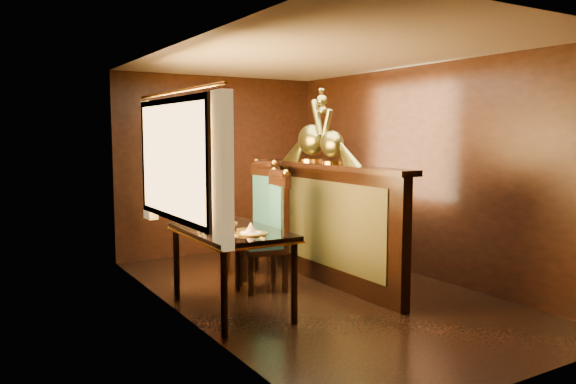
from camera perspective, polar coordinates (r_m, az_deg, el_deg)
name	(u,v)px	position (r m, az deg, el deg)	size (l,w,h in m)	color
ground	(318,293)	(6.10, 3.04, -10.21)	(5.00, 5.00, 0.00)	black
room_shell	(311,145)	(5.83, 2.33, 4.81)	(3.04, 5.04, 2.52)	black
partition	(327,221)	(6.37, 3.94, -2.96)	(0.26, 2.70, 1.36)	black
dining_table	(231,237)	(5.36, -5.85, -4.54)	(0.85, 1.37, 1.00)	black
chair_left	(273,227)	(6.13, -1.57, -3.53)	(0.55, 0.57, 1.32)	black
chair_right	(259,215)	(6.75, -2.96, -2.35)	(0.52, 0.56, 1.39)	black
peacock_left	(332,132)	(6.23, 4.49, 6.09)	(0.22, 0.60, 0.71)	#1C5430
peacock_right	(311,126)	(6.57, 2.38, 6.69)	(0.27, 0.71, 0.85)	#1C5430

